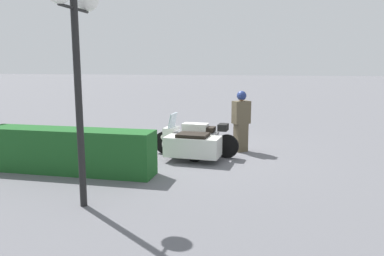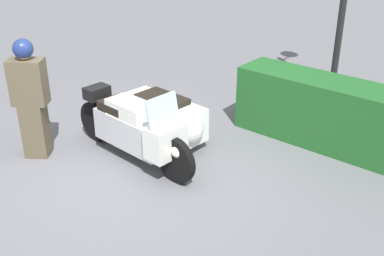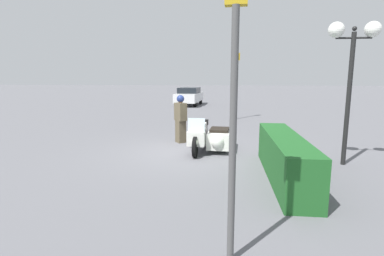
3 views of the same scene
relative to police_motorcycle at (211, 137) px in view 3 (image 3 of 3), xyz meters
name	(u,v)px [view 3 (image 3 of 3)]	position (x,y,z in m)	size (l,w,h in m)	color
ground_plane	(188,152)	(0.18, -0.71, -0.46)	(160.00, 160.00, 0.00)	slate
police_motorcycle	(211,137)	(0.00, 0.00, 0.00)	(2.38, 1.36, 1.15)	black
officer_rider	(181,118)	(-1.21, -1.15, 0.46)	(0.55, 0.51, 1.73)	brown
hedge_bush_curbside	(284,157)	(2.45, 1.84, 0.05)	(4.01, 0.73, 1.02)	#1E5623
twin_lamp_post	(353,49)	(1.11, 3.68, 2.62)	(0.41, 1.29, 3.76)	black
traffic_light_near	(234,79)	(5.81, 0.53, 1.88)	(0.23, 0.27, 3.57)	#4C4C4C
traffic_light_far	(237,77)	(-7.66, 1.08, 1.94)	(0.22, 0.29, 3.68)	#4C4C4C
parked_car_background	(189,96)	(-15.92, -2.56, 0.35)	(4.76, 2.06, 1.50)	silver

